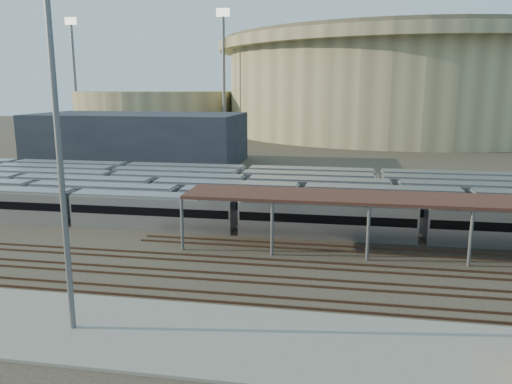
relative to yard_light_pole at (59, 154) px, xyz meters
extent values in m
plane|color=#383026|center=(9.77, 15.38, -11.25)|extent=(420.00, 420.00, 0.00)
cube|color=gray|center=(4.77, 0.38, -11.15)|extent=(50.00, 9.00, 0.20)
cube|color=#B0B1B5|center=(5.61, 23.38, -9.45)|extent=(112.00, 2.90, 3.60)
cube|color=#B0B1B5|center=(16.56, 27.58, -9.45)|extent=(112.00, 2.90, 3.60)
cube|color=#B0B1B5|center=(11.76, 31.78, -9.45)|extent=(112.00, 2.90, 3.60)
cube|color=#B0B1B5|center=(4.15, 35.98, -9.45)|extent=(112.00, 2.90, 3.60)
cube|color=#B0B1B5|center=(2.41, 40.18, -9.45)|extent=(112.00, 2.90, 3.60)
cube|color=#B0B1B5|center=(2.61, 44.38, -9.45)|extent=(112.00, 2.90, 3.60)
cylinder|color=slate|center=(1.77, 16.68, -8.75)|extent=(0.30, 0.30, 5.00)
cylinder|color=slate|center=(1.77, 22.08, -8.75)|extent=(0.30, 0.30, 5.00)
cylinder|color=slate|center=(10.34, 16.68, -8.75)|extent=(0.30, 0.30, 5.00)
cylinder|color=slate|center=(10.34, 22.08, -8.75)|extent=(0.30, 0.30, 5.00)
cylinder|color=slate|center=(18.91, 16.68, -8.75)|extent=(0.30, 0.30, 5.00)
cylinder|color=slate|center=(18.91, 22.08, -8.75)|extent=(0.30, 0.30, 5.00)
cylinder|color=slate|center=(27.48, 16.68, -8.75)|extent=(0.30, 0.30, 5.00)
cylinder|color=slate|center=(27.48, 22.08, -8.75)|extent=(0.30, 0.30, 5.00)
cube|color=#4C3323|center=(9.77, 13.63, -11.16)|extent=(170.00, 0.12, 0.18)
cube|color=#4C3323|center=(9.77, 15.13, -11.16)|extent=(170.00, 0.12, 0.18)
cube|color=#4C3323|center=(9.77, 9.63, -11.16)|extent=(170.00, 0.12, 0.18)
cube|color=#4C3323|center=(9.77, 11.13, -11.16)|extent=(170.00, 0.12, 0.18)
cube|color=#4C3323|center=(9.77, 5.63, -11.16)|extent=(170.00, 0.12, 0.18)
cube|color=#4C3323|center=(9.77, 7.13, -11.16)|extent=(170.00, 0.12, 0.18)
cylinder|color=tan|center=(34.77, 155.38, 2.75)|extent=(116.00, 116.00, 28.00)
cylinder|color=tan|center=(34.77, 155.38, 18.25)|extent=(124.00, 124.00, 3.00)
cylinder|color=brown|center=(34.77, 155.38, 20.50)|extent=(120.00, 120.00, 1.50)
cylinder|color=tan|center=(-50.23, 145.38, -4.25)|extent=(56.00, 56.00, 14.00)
cube|color=#1E232D|center=(-25.23, 70.38, -6.25)|extent=(42.00, 20.00, 10.00)
cylinder|color=slate|center=(-20.23, 125.38, 6.75)|extent=(1.00, 1.00, 36.00)
cube|color=#FFF2CC|center=(-20.23, 125.38, 25.95)|extent=(4.00, 0.60, 2.40)
cylinder|color=slate|center=(-75.23, 135.38, 6.75)|extent=(1.00, 1.00, 36.00)
cube|color=#FFF2CC|center=(-75.23, 135.38, 25.95)|extent=(4.00, 0.60, 2.40)
cylinder|color=slate|center=(-0.23, 175.38, 6.75)|extent=(1.00, 1.00, 36.00)
cube|color=#FFF2CC|center=(-0.23, 175.38, 25.95)|extent=(4.00, 0.60, 2.40)
cylinder|color=slate|center=(0.00, 0.00, -0.18)|extent=(0.36, 0.36, 21.74)
camera|label=1|loc=(16.47, -26.75, 3.80)|focal=35.00mm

